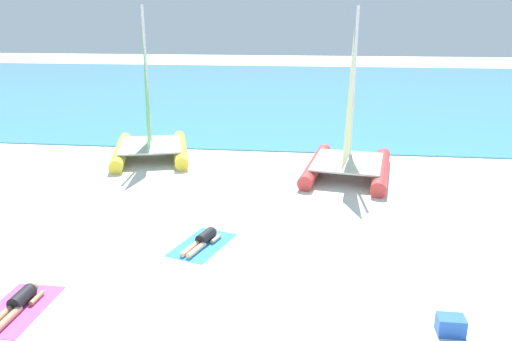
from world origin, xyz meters
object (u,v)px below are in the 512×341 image
at_px(sailboat_red, 348,152).
at_px(sunbather_left, 19,302).
at_px(sunbather_right, 203,239).
at_px(sailboat_yellow, 150,136).
at_px(cooler_box, 451,325).
at_px(towel_left, 17,309).
at_px(towel_right, 202,245).

xyz_separation_m(sailboat_red, sunbather_left, (-7.15, -9.71, -0.78)).
height_order(sunbather_left, sunbather_right, same).
height_order(sailboat_yellow, sunbather_left, sailboat_yellow).
relative_size(sailboat_red, cooler_box, 12.17).
bearing_deg(sailboat_yellow, sailboat_red, -27.47).
bearing_deg(sailboat_red, sunbather_right, -113.53).
xyz_separation_m(sailboat_red, towel_left, (-7.15, -9.78, -0.90)).
relative_size(sailboat_yellow, cooler_box, 12.32).
distance_m(towel_left, towel_right, 4.55).
height_order(sunbather_left, towel_right, sunbather_left).
bearing_deg(towel_right, sailboat_yellow, 116.77).
bearing_deg(sunbather_right, sailboat_red, 74.68).
xyz_separation_m(sunbather_left, sunbather_right, (3.09, 3.36, 0.00)).
distance_m(sunbather_left, sunbather_right, 4.56).
bearing_deg(cooler_box, sunbather_right, 149.53).
distance_m(sunbather_left, towel_right, 4.50).
distance_m(towel_left, cooler_box, 8.52).
bearing_deg(towel_left, sunbather_right, 47.97).
xyz_separation_m(sailboat_yellow, sailboat_red, (8.11, -1.57, -0.01)).
bearing_deg(sailboat_red, towel_right, -113.39).
height_order(sailboat_yellow, towel_left, sailboat_yellow).
xyz_separation_m(sunbather_left, cooler_box, (8.52, 0.16, 0.05)).
bearing_deg(sunbather_left, sailboat_yellow, 95.34).
relative_size(sailboat_yellow, sunbather_left, 3.95).
distance_m(sailboat_red, towel_right, 7.66).
xyz_separation_m(sailboat_red, cooler_box, (1.37, -9.55, -0.73)).
relative_size(towel_left, towel_right, 1.00).
distance_m(sailboat_yellow, sunbather_right, 8.93).
relative_size(sailboat_yellow, sailboat_red, 1.01).
bearing_deg(towel_left, sailboat_yellow, 94.84).
xyz_separation_m(towel_right, cooler_box, (5.45, -3.13, 0.17)).
bearing_deg(sunbather_right, towel_left, -114.73).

